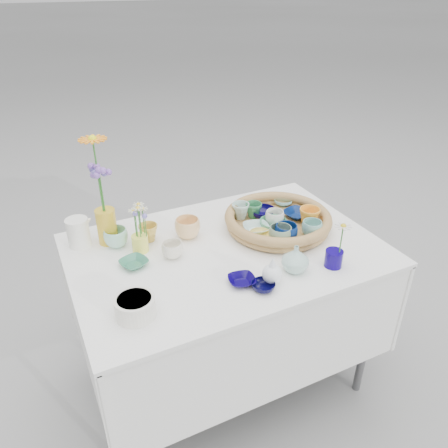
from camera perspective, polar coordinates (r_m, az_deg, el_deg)
name	(u,v)px	position (r m, az deg, el deg)	size (l,w,h in m)	color
ground	(226,377)	(2.32, 0.23, -19.30)	(80.00, 80.00, 0.00)	gray
display_table	(226,377)	(2.32, 0.23, -19.30)	(1.26, 0.86, 0.77)	white
wicker_tray	(278,220)	(1.95, 7.03, 0.46)	(0.47, 0.47, 0.08)	olive
tray_ceramic_0	(263,213)	(2.01, 5.08, 1.49)	(0.12, 0.12, 0.04)	#08033C
tray_ceramic_1	(297,214)	(2.03, 9.47, 1.27)	(0.12, 0.12, 0.03)	#04194D
tray_ceramic_2	(309,217)	(1.95, 11.08, 0.88)	(0.09, 0.09, 0.08)	orange
tray_ceramic_3	(273,224)	(1.92, 6.46, -0.04)	(0.12, 0.12, 0.04)	#53A878
tray_ceramic_4	(280,235)	(1.81, 7.36, -1.43)	(0.10, 0.10, 0.08)	slate
tray_ceramic_5	(256,228)	(1.90, 4.23, -0.55)	(0.11, 0.11, 0.03)	silver
tray_ceramic_6	(241,211)	(1.98, 2.18, 1.72)	(0.08, 0.08, 0.07)	#AECFC6
tray_ceramic_7	(275,218)	(1.94, 6.63, 0.80)	(0.08, 0.08, 0.07)	silver
tray_ceramic_8	(283,202)	(2.14, 7.75, 2.92)	(0.09, 0.09, 0.03)	#87DFFC
tray_ceramic_9	(286,233)	(1.83, 8.10, -1.17)	(0.10, 0.10, 0.08)	navy
tray_ceramic_10	(260,236)	(1.84, 4.75, -1.52)	(0.09, 0.09, 0.03)	#FAD560
tray_ceramic_11	(312,229)	(1.88, 11.40, -0.61)	(0.09, 0.09, 0.07)	#74B3AA
tray_ceramic_12	(254,210)	(2.00, 3.89, 1.82)	(0.08, 0.08, 0.07)	#2F7949
loose_ceramic_0	(148,233)	(1.87, -9.83, -1.12)	(0.08, 0.08, 0.08)	gold
loose_ceramic_1	(188,228)	(1.87, -4.79, -0.54)	(0.11, 0.11, 0.09)	#F1BF7C
loose_ceramic_2	(134,263)	(1.74, -11.68, -5.02)	(0.10, 0.10, 0.03)	#32795A
loose_ceramic_3	(172,250)	(1.75, -6.76, -3.38)	(0.08, 0.08, 0.07)	silver
loose_ceramic_4	(242,281)	(1.61, 2.33, -7.40)	(0.10, 0.10, 0.02)	#080041
loose_ceramic_5	(116,238)	(1.86, -13.93, -1.73)	(0.10, 0.10, 0.08)	#99D9BF
loose_ceramic_6	(263,286)	(1.59, 5.14, -8.10)	(0.09, 0.09, 0.03)	black
fluted_bowl	(135,307)	(1.49, -11.53, -10.55)	(0.14, 0.14, 0.07)	silver
bud_vase_paleblue	(272,269)	(1.60, 6.33, -5.92)	(0.07, 0.07, 0.11)	white
bud_vase_seafoam	(295,259)	(1.67, 9.32, -4.50)	(0.10, 0.10, 0.11)	#9EC6BA
bud_vase_cobalt	(334,258)	(1.74, 14.13, -4.39)	(0.07, 0.07, 0.07)	#0D0060
single_daisy	(341,239)	(1.69, 15.08, -1.96)	(0.07, 0.07, 0.13)	silver
tall_vase_yellow	(107,226)	(1.88, -15.05, -0.29)	(0.08, 0.08, 0.15)	gold
gerbera	(98,177)	(1.77, -16.11, 5.95)	(0.12, 0.12, 0.32)	orange
hydrangea	(102,192)	(1.80, -15.64, 4.05)	(0.07, 0.07, 0.24)	#6759AF
white_pitcher	(78,233)	(1.90, -18.49, -1.06)	(0.13, 0.09, 0.12)	white
daisy_cup	(140,243)	(1.81, -10.90, -2.48)	(0.07, 0.07, 0.07)	#F5F353
daisy_posy	(140,221)	(1.76, -10.94, 0.39)	(0.08, 0.08, 0.14)	beige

